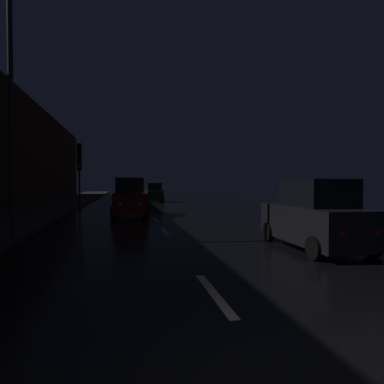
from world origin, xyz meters
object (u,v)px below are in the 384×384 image
Objects in this scene: streetlamp_overhead at (25,63)px; traffic_light_far_left at (79,162)px; car_approaching_headlights at (130,198)px; car_parked_right_near at (315,217)px; car_distant_taillights at (154,193)px.

traffic_light_far_left is at bearing 90.89° from streetlamp_overhead.
car_approaching_headlights is (3.16, 8.32, -4.51)m from streetlamp_overhead.
traffic_light_far_left is 0.54× the size of streetlamp_overhead.
car_parked_right_near is 1.06× the size of car_distant_taillights.
car_parked_right_near is at bearing 25.46° from car_approaching_headlights.
streetlamp_overhead reaches higher than car_approaching_headlights.
car_distant_taillights is (2.48, 13.22, -0.14)m from car_approaching_headlights.
car_distant_taillights is at bearing 134.85° from traffic_light_far_left.
car_distant_taillights is (-2.61, 23.90, -0.05)m from car_parked_right_near.
streetlamp_overhead is 9.98m from car_approaching_headlights.
traffic_light_far_left is 1.08× the size of car_approaching_headlights.
car_approaching_headlights is 1.16× the size of car_distant_taillights.
car_approaching_headlights reaches higher than car_distant_taillights.
streetlamp_overhead is 22.74m from car_distant_taillights.
traffic_light_far_left reaches higher than car_distant_taillights.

